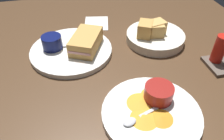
% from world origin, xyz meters
% --- Properties ---
extents(ground_plane, '(1.10, 1.10, 0.03)m').
position_xyz_m(ground_plane, '(0.00, 0.00, -0.01)').
color(ground_plane, '#4C331E').
extents(plate_sandwich_main, '(0.26, 0.26, 0.02)m').
position_xyz_m(plate_sandwich_main, '(-0.07, -0.14, 0.01)').
color(plate_sandwich_main, white).
rests_on(plate_sandwich_main, ground_plane).
extents(sandwich_half_near, '(0.15, 0.12, 0.05)m').
position_xyz_m(sandwich_half_near, '(-0.07, -0.09, 0.04)').
color(sandwich_half_near, tan).
rests_on(sandwich_half_near, plate_sandwich_main).
extents(ramekin_dark_sauce, '(0.06, 0.06, 0.04)m').
position_xyz_m(ramekin_dark_sauce, '(-0.09, -0.19, 0.04)').
color(ramekin_dark_sauce, '#0C144C').
rests_on(ramekin_dark_sauce, plate_sandwich_main).
extents(spoon_by_dark_ramekin, '(0.02, 0.10, 0.01)m').
position_xyz_m(spoon_by_dark_ramekin, '(-0.10, -0.14, 0.02)').
color(spoon_by_dark_ramekin, silver).
rests_on(spoon_by_dark_ramekin, plate_sandwich_main).
extents(plate_chips_companion, '(0.23, 0.23, 0.02)m').
position_xyz_m(plate_chips_companion, '(0.22, 0.02, 0.01)').
color(plate_chips_companion, white).
rests_on(plate_chips_companion, ground_plane).
extents(ramekin_light_gravy, '(0.07, 0.07, 0.04)m').
position_xyz_m(ramekin_light_gravy, '(0.19, 0.05, 0.04)').
color(ramekin_light_gravy, maroon).
rests_on(ramekin_light_gravy, plate_chips_companion).
extents(spoon_by_gravy_ramekin, '(0.05, 0.10, 0.01)m').
position_xyz_m(spoon_by_gravy_ramekin, '(0.24, -0.02, 0.02)').
color(spoon_by_gravy_ramekin, silver).
rests_on(spoon_by_gravy_ramekin, plate_chips_companion).
extents(plantain_chip_scatter, '(0.15, 0.13, 0.01)m').
position_xyz_m(plantain_chip_scatter, '(0.21, 0.02, 0.02)').
color(plantain_chip_scatter, gold).
rests_on(plantain_chip_scatter, plate_chips_companion).
extents(bread_basket_rear, '(0.20, 0.20, 0.08)m').
position_xyz_m(bread_basket_rear, '(-0.08, 0.15, 0.02)').
color(bread_basket_rear, silver).
rests_on(bread_basket_rear, ground_plane).
extents(condiment_caddy, '(0.09, 0.09, 0.10)m').
position_xyz_m(condiment_caddy, '(0.09, 0.29, 0.03)').
color(condiment_caddy, brown).
rests_on(condiment_caddy, ground_plane).
extents(paper_napkin_folded, '(0.13, 0.11, 0.00)m').
position_xyz_m(paper_napkin_folded, '(-0.25, -0.03, 0.00)').
color(paper_napkin_folded, white).
rests_on(paper_napkin_folded, ground_plane).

